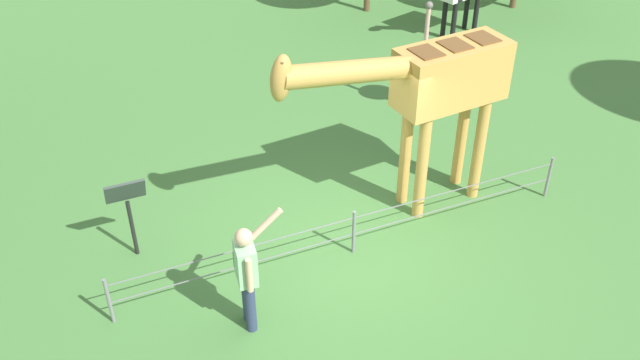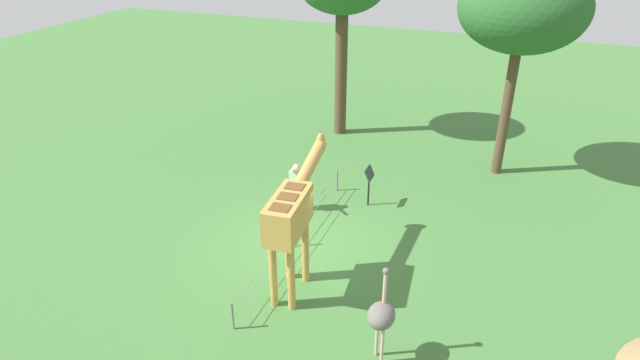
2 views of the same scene
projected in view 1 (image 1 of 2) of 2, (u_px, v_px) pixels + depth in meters
ground_plane at (351, 249)px, 10.32m from camera, size 60.00×60.00×0.00m
giraffe at (433, 86)px, 10.02m from camera, size 3.81×0.85×3.17m
visitor at (247, 272)px, 8.59m from camera, size 0.69×0.59×1.69m
ostrich at (431, 55)px, 13.08m from camera, size 0.70×0.56×2.25m
info_sign at (127, 202)px, 9.69m from camera, size 0.56×0.21×1.32m
wire_fence at (354, 231)px, 10.03m from camera, size 7.05×0.05×0.75m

